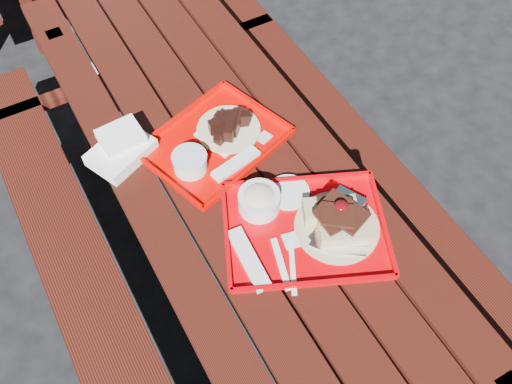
{
  "coord_description": "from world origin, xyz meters",
  "views": [
    {
      "loc": [
        -0.49,
        -1.02,
        2.24
      ],
      "look_at": [
        0.0,
        -0.15,
        0.82
      ],
      "focal_mm": 40.0,
      "sensor_mm": 36.0,
      "label": 1
    }
  ],
  "objects": [
    {
      "name": "ground",
      "position": [
        0.0,
        0.0,
        0.0
      ],
      "size": [
        60.0,
        60.0,
        0.0
      ],
      "primitive_type": "plane",
      "color": "black",
      "rests_on": "ground"
    },
    {
      "name": "near_tray",
      "position": [
        0.09,
        -0.29,
        0.79
      ],
      "size": [
        0.6,
        0.54,
        0.15
      ],
      "color": "#D00007",
      "rests_on": "picnic_table_near"
    },
    {
      "name": "picnic_table_near",
      "position": [
        -0.0,
        0.0,
        0.56
      ],
      "size": [
        1.41,
        2.4,
        0.75
      ],
      "color": "#3F130C",
      "rests_on": "ground"
    },
    {
      "name": "white_cloth",
      "position": [
        -0.29,
        0.25,
        0.78
      ],
      "size": [
        0.24,
        0.22,
        0.08
      ],
      "color": "white",
      "rests_on": "picnic_table_near"
    },
    {
      "name": "far_tray",
      "position": [
        -0.01,
        0.12,
        0.77
      ],
      "size": [
        0.53,
        0.47,
        0.08
      ],
      "color": "#DA0400",
      "rests_on": "picnic_table_near"
    }
  ]
}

